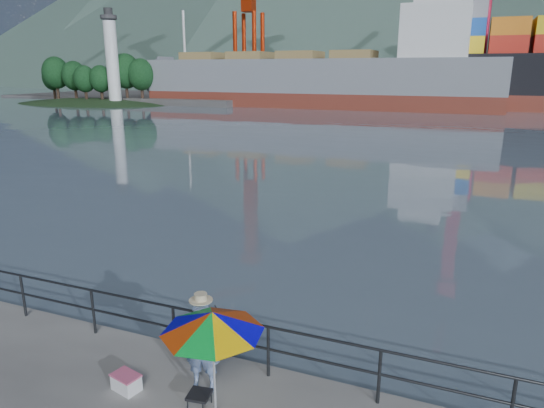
# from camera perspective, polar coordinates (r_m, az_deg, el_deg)

# --- Properties ---
(harbor_water) EXTENTS (500.00, 280.00, 0.00)m
(harbor_water) POSITION_cam_1_polar(r_m,az_deg,el_deg) (135.69, 19.96, 12.32)
(harbor_water) COLOR slate
(harbor_water) RESTS_ON ground
(far_dock) EXTENTS (200.00, 40.00, 0.40)m
(far_dock) POSITION_cam_1_polar(r_m,az_deg,el_deg) (98.68, 24.81, 10.97)
(far_dock) COLOR #514F4C
(far_dock) RESTS_ON ground
(guardrail) EXTENTS (22.00, 0.06, 1.03)m
(guardrail) POSITION_cam_1_polar(r_m,az_deg,el_deg) (10.53, -16.12, -12.94)
(guardrail) COLOR #2D3033
(guardrail) RESTS_ON ground
(lighthouse_islet) EXTENTS (48.00, 26.40, 19.20)m
(lighthouse_islet) POSITION_cam_1_polar(r_m,az_deg,el_deg) (91.04, -20.46, 11.31)
(lighthouse_islet) COLOR #263F1E
(lighthouse_islet) RESTS_ON ground
(fisherman) EXTENTS (0.70, 0.55, 1.68)m
(fisherman) POSITION_cam_1_polar(r_m,az_deg,el_deg) (8.78, -8.14, -16.18)
(fisherman) COLOR #1A499A
(fisherman) RESTS_ON ground
(beach_umbrella) EXTENTS (1.92, 1.92, 1.94)m
(beach_umbrella) POSITION_cam_1_polar(r_m,az_deg,el_deg) (7.53, -7.03, -13.62)
(beach_umbrella) COLOR white
(beach_umbrella) RESTS_ON ground
(folding_stool) EXTENTS (0.41, 0.41, 0.24)m
(folding_stool) POSITION_cam_1_polar(r_m,az_deg,el_deg) (8.79, -8.54, -21.77)
(folding_stool) COLOR black
(folding_stool) RESTS_ON ground
(cooler_bag) EXTENTS (0.53, 0.42, 0.27)m
(cooler_bag) POSITION_cam_1_polar(r_m,az_deg,el_deg) (9.40, -16.77, -19.51)
(cooler_bag) COLOR silver
(cooler_bag) RESTS_ON ground
(fishing_rod) EXTENTS (0.67, 1.45, 1.12)m
(fishing_rod) POSITION_cam_1_polar(r_m,az_deg,el_deg) (10.12, -6.13, -17.02)
(fishing_rod) COLOR black
(fishing_rod) RESTS_ON ground
(bulk_carrier) EXTENTS (54.97, 9.51, 14.50)m
(bulk_carrier) POSITION_cam_1_polar(r_m,az_deg,el_deg) (77.60, 6.39, 14.42)
(bulk_carrier) COLOR maroon
(bulk_carrier) RESTS_ON ground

